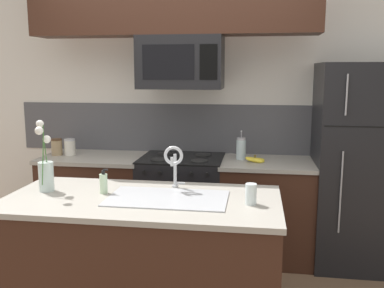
{
  "coord_description": "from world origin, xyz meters",
  "views": [
    {
      "loc": [
        0.67,
        -2.92,
        1.72
      ],
      "look_at": [
        0.19,
        0.27,
        1.16
      ],
      "focal_mm": 40.0,
      "sensor_mm": 36.0,
      "label": 1
    }
  ],
  "objects_px": {
    "refrigerator": "(364,166)",
    "sink_faucet": "(174,161)",
    "stove_range": "(182,205)",
    "drinking_glass": "(251,194)",
    "flower_vase": "(46,171)",
    "storage_jar_medium": "(70,147)",
    "banana_bunch": "(255,160)",
    "microwave": "(181,63)",
    "storage_jar_tall": "(57,147)",
    "dish_soap_bottle": "(104,183)",
    "french_press": "(241,149)"
  },
  "relations": [
    {
      "from": "stove_range",
      "to": "storage_jar_medium",
      "type": "bearing_deg",
      "value": 179.94
    },
    {
      "from": "drinking_glass",
      "to": "banana_bunch",
      "type": "bearing_deg",
      "value": 89.21
    },
    {
      "from": "microwave",
      "to": "flower_vase",
      "type": "relative_size",
      "value": 1.56
    },
    {
      "from": "microwave",
      "to": "storage_jar_tall",
      "type": "distance_m",
      "value": 1.46
    },
    {
      "from": "storage_jar_tall",
      "to": "banana_bunch",
      "type": "distance_m",
      "value": 1.89
    },
    {
      "from": "banana_bunch",
      "to": "sink_faucet",
      "type": "relative_size",
      "value": 0.62
    },
    {
      "from": "sink_faucet",
      "to": "drinking_glass",
      "type": "height_order",
      "value": "sink_faucet"
    },
    {
      "from": "refrigerator",
      "to": "flower_vase",
      "type": "relative_size",
      "value": 3.72
    },
    {
      "from": "banana_bunch",
      "to": "french_press",
      "type": "distance_m",
      "value": 0.19
    },
    {
      "from": "sink_faucet",
      "to": "dish_soap_bottle",
      "type": "distance_m",
      "value": 0.49
    },
    {
      "from": "microwave",
      "to": "sink_faucet",
      "type": "relative_size",
      "value": 2.43
    },
    {
      "from": "stove_range",
      "to": "drinking_glass",
      "type": "distance_m",
      "value": 1.53
    },
    {
      "from": "refrigerator",
      "to": "sink_faucet",
      "type": "relative_size",
      "value": 5.82
    },
    {
      "from": "refrigerator",
      "to": "french_press",
      "type": "relative_size",
      "value": 6.66
    },
    {
      "from": "banana_bunch",
      "to": "dish_soap_bottle",
      "type": "bearing_deg",
      "value": -131.15
    },
    {
      "from": "storage_jar_tall",
      "to": "flower_vase",
      "type": "bearing_deg",
      "value": -67.09
    },
    {
      "from": "storage_jar_tall",
      "to": "storage_jar_medium",
      "type": "height_order",
      "value": "same"
    },
    {
      "from": "microwave",
      "to": "banana_bunch",
      "type": "distance_m",
      "value": 1.08
    },
    {
      "from": "stove_range",
      "to": "dish_soap_bottle",
      "type": "bearing_deg",
      "value": -104.93
    },
    {
      "from": "storage_jar_medium",
      "to": "flower_vase",
      "type": "height_order",
      "value": "flower_vase"
    },
    {
      "from": "microwave",
      "to": "refrigerator",
      "type": "bearing_deg",
      "value": 1.45
    },
    {
      "from": "sink_faucet",
      "to": "refrigerator",
      "type": "bearing_deg",
      "value": 35.29
    },
    {
      "from": "microwave",
      "to": "storage_jar_medium",
      "type": "relative_size",
      "value": 4.69
    },
    {
      "from": "storage_jar_medium",
      "to": "sink_faucet",
      "type": "distance_m",
      "value": 1.6
    },
    {
      "from": "banana_bunch",
      "to": "storage_jar_medium",
      "type": "bearing_deg",
      "value": 178.02
    },
    {
      "from": "banana_bunch",
      "to": "dish_soap_bottle",
      "type": "relative_size",
      "value": 1.15
    },
    {
      "from": "french_press",
      "to": "refrigerator",
      "type": "bearing_deg",
      "value": -2.14
    },
    {
      "from": "banana_bunch",
      "to": "stove_range",
      "type": "bearing_deg",
      "value": 174.89
    },
    {
      "from": "french_press",
      "to": "sink_faucet",
      "type": "xyz_separation_m",
      "value": [
        -0.41,
        -1.09,
        0.1
      ]
    },
    {
      "from": "stove_range",
      "to": "storage_jar_tall",
      "type": "relative_size",
      "value": 5.85
    },
    {
      "from": "storage_jar_tall",
      "to": "dish_soap_bottle",
      "type": "relative_size",
      "value": 0.96
    },
    {
      "from": "storage_jar_medium",
      "to": "banana_bunch",
      "type": "relative_size",
      "value": 0.84
    },
    {
      "from": "stove_range",
      "to": "drinking_glass",
      "type": "bearing_deg",
      "value": -63.06
    },
    {
      "from": "banana_bunch",
      "to": "drinking_glass",
      "type": "bearing_deg",
      "value": -90.79
    },
    {
      "from": "banana_bunch",
      "to": "microwave",
      "type": "bearing_deg",
      "value": 176.67
    },
    {
      "from": "microwave",
      "to": "storage_jar_tall",
      "type": "xyz_separation_m",
      "value": [
        -1.22,
        0.01,
        -0.79
      ]
    },
    {
      "from": "storage_jar_tall",
      "to": "banana_bunch",
      "type": "bearing_deg",
      "value": -1.43
    },
    {
      "from": "storage_jar_medium",
      "to": "french_press",
      "type": "xyz_separation_m",
      "value": [
        1.63,
        0.06,
        0.02
      ]
    },
    {
      "from": "refrigerator",
      "to": "sink_faucet",
      "type": "bearing_deg",
      "value": -144.71
    },
    {
      "from": "stove_range",
      "to": "drinking_glass",
      "type": "height_order",
      "value": "drinking_glass"
    },
    {
      "from": "microwave",
      "to": "storage_jar_tall",
      "type": "bearing_deg",
      "value": 179.62
    },
    {
      "from": "storage_jar_medium",
      "to": "flower_vase",
      "type": "bearing_deg",
      "value": -72.66
    },
    {
      "from": "refrigerator",
      "to": "dish_soap_bottle",
      "type": "height_order",
      "value": "refrigerator"
    },
    {
      "from": "dish_soap_bottle",
      "to": "drinking_glass",
      "type": "distance_m",
      "value": 0.98
    },
    {
      "from": "storage_jar_medium",
      "to": "banana_bunch",
      "type": "bearing_deg",
      "value": -1.98
    },
    {
      "from": "stove_range",
      "to": "refrigerator",
      "type": "relative_size",
      "value": 0.52
    },
    {
      "from": "dish_soap_bottle",
      "to": "drinking_glass",
      "type": "xyz_separation_m",
      "value": [
        0.97,
        -0.1,
        -0.0
      ]
    },
    {
      "from": "storage_jar_tall",
      "to": "microwave",
      "type": "bearing_deg",
      "value": -0.38
    },
    {
      "from": "storage_jar_medium",
      "to": "dish_soap_bottle",
      "type": "distance_m",
      "value": 1.42
    },
    {
      "from": "flower_vase",
      "to": "storage_jar_medium",
      "type": "bearing_deg",
      "value": 107.34
    }
  ]
}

